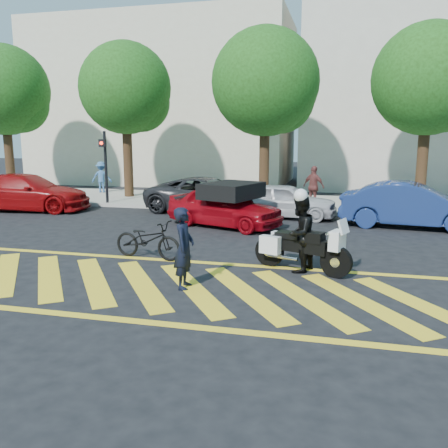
% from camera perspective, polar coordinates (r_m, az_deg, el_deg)
% --- Properties ---
extents(ground, '(90.00, 90.00, 0.00)m').
position_cam_1_polar(ground, '(9.89, -6.62, -7.42)').
color(ground, black).
rests_on(ground, ground).
extents(sidewalk, '(60.00, 5.00, 0.15)m').
position_cam_1_polar(sidewalk, '(21.26, 4.77, 2.62)').
color(sidewalk, '#9E998E').
rests_on(sidewalk, ground).
extents(crosswalk, '(12.33, 4.00, 0.01)m').
position_cam_1_polar(crosswalk, '(9.90, -6.83, -7.37)').
color(crosswalk, yellow).
rests_on(crosswalk, ground).
extents(building_left, '(16.00, 8.00, 10.00)m').
position_cam_1_polar(building_left, '(31.93, -7.10, 14.14)').
color(building_left, beige).
rests_on(building_left, ground).
extents(tree_far_left, '(4.40, 4.40, 7.41)m').
position_cam_1_polar(tree_far_left, '(26.49, -24.64, 14.08)').
color(tree_far_left, black).
rests_on(tree_far_left, ground).
extents(tree_left, '(4.20, 4.20, 7.26)m').
position_cam_1_polar(tree_left, '(23.08, -11.41, 15.33)').
color(tree_left, black).
rests_on(tree_left, ground).
extents(tree_center, '(4.60, 4.60, 7.56)m').
position_cam_1_polar(tree_center, '(21.19, 5.38, 16.20)').
color(tree_center, black).
rests_on(tree_center, ground).
extents(tree_right, '(4.40, 4.40, 7.41)m').
position_cam_1_polar(tree_right, '(21.19, 23.68, 15.23)').
color(tree_right, black).
rests_on(tree_right, ground).
extents(signal_pole, '(0.28, 0.43, 3.20)m').
position_cam_1_polar(signal_pole, '(21.01, -14.13, 7.29)').
color(signal_pole, black).
rests_on(signal_pole, ground).
extents(officer_bike, '(0.45, 0.64, 1.65)m').
position_cam_1_polar(officer_bike, '(9.53, -4.82, -2.91)').
color(officer_bike, black).
rests_on(officer_bike, ground).
extents(bicycle, '(1.93, 0.95, 0.97)m').
position_cam_1_polar(bicycle, '(11.96, -9.15, -1.87)').
color(bicycle, black).
rests_on(bicycle, ground).
extents(police_motorcycle, '(2.25, 1.22, 1.04)m').
position_cam_1_polar(police_motorcycle, '(10.85, 9.14, -2.74)').
color(police_motorcycle, black).
rests_on(police_motorcycle, ground).
extents(officer_moto, '(0.92, 1.03, 1.74)m').
position_cam_1_polar(officer_moto, '(10.77, 9.09, -1.17)').
color(officer_moto, black).
rests_on(officer_moto, ground).
extents(red_convertible, '(4.31, 2.88, 1.36)m').
position_cam_1_polar(red_convertible, '(15.88, 0.05, 2.10)').
color(red_convertible, maroon).
rests_on(red_convertible, ground).
extents(parked_left, '(5.35, 2.76, 1.49)m').
position_cam_1_polar(parked_left, '(20.94, -22.68, 3.54)').
color(parked_left, '#90080A').
rests_on(parked_left, ground).
extents(parked_mid_left, '(5.22, 2.79, 1.39)m').
position_cam_1_polar(parked_mid_left, '(18.84, -1.85, 3.51)').
color(parked_mid_left, black).
rests_on(parked_mid_left, ground).
extents(parked_mid_right, '(3.86, 1.72, 1.29)m').
position_cam_1_polar(parked_mid_right, '(17.75, 7.33, 2.81)').
color(parked_mid_right, '#BBBBC0').
rests_on(parked_mid_right, ground).
extents(parked_right, '(4.75, 2.14, 1.51)m').
position_cam_1_polar(parked_right, '(16.90, 21.65, 2.12)').
color(parked_right, navy).
rests_on(parked_right, ground).
extents(pedestrian_left, '(1.12, 0.81, 1.56)m').
position_cam_1_polar(pedestrian_left, '(24.98, -14.52, 5.50)').
color(pedestrian_left, '#366296').
rests_on(pedestrian_left, sidewalk).
extents(pedestrian_right, '(1.05, 0.86, 1.67)m').
position_cam_1_polar(pedestrian_right, '(19.53, 10.75, 4.44)').
color(pedestrian_right, brown).
rests_on(pedestrian_right, sidewalk).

